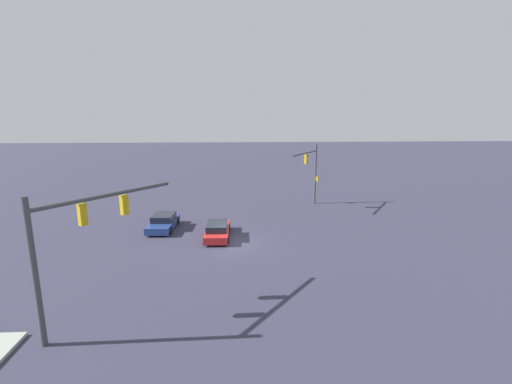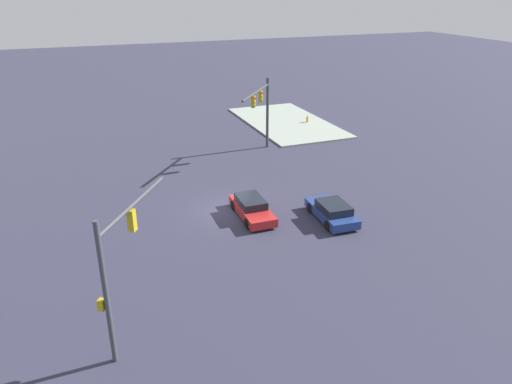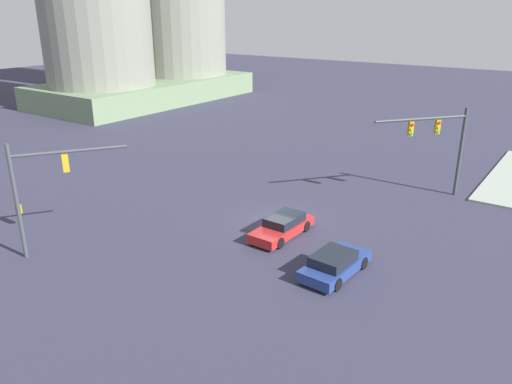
# 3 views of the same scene
# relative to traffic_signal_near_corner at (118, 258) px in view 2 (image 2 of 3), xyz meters

# --- Properties ---
(ground_plane) EXTENTS (194.99, 194.99, 0.00)m
(ground_plane) POSITION_rel_traffic_signal_near_corner_xyz_m (10.73, -8.02, -4.08)
(ground_plane) COLOR #313045
(sidewalk_corner) EXTENTS (15.40, 8.10, 0.15)m
(sidewalk_corner) POSITION_rel_traffic_signal_near_corner_xyz_m (29.16, -20.81, -4.00)
(sidewalk_corner) COLOR #97A295
(sidewalk_corner) RESTS_ON ground
(traffic_signal_near_corner) EXTENTS (4.95, 3.71, 6.29)m
(traffic_signal_near_corner) POSITION_rel_traffic_signal_near_corner_xyz_m (0.00, 0.00, 0.00)
(traffic_signal_near_corner) COLOR #3E4247
(traffic_signal_near_corner) RESTS_ON ground
(traffic_signal_opposite_side) EXTENTS (5.56, 4.51, 6.32)m
(traffic_signal_opposite_side) POSITION_rel_traffic_signal_near_corner_xyz_m (20.89, -14.58, 0.27)
(traffic_signal_opposite_side) COLOR #373E40
(traffic_signal_opposite_side) RESTS_ON ground
(sedan_car_approaching) EXTENTS (4.61, 1.92, 1.21)m
(sedan_car_approaching) POSITION_rel_traffic_signal_near_corner_xyz_m (9.29, -9.17, -3.50)
(sedan_car_approaching) COLOR #B22322
(sedan_car_approaching) RESTS_ON ground
(sedan_car_waiting_far) EXTENTS (4.43, 2.17, 1.21)m
(sedan_car_waiting_far) POSITION_rel_traffic_signal_near_corner_xyz_m (6.94, -13.75, -3.50)
(sedan_car_waiting_far) COLOR navy
(sedan_car_waiting_far) RESTS_ON ground
(fire_hydrant_on_curb) EXTENTS (0.33, 0.22, 0.71)m
(fire_hydrant_on_curb) POSITION_rel_traffic_signal_near_corner_xyz_m (28.10, -22.75, -3.59)
(fire_hydrant_on_curb) COLOR #C89A0F
(fire_hydrant_on_curb) RESTS_ON sidewalk_corner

